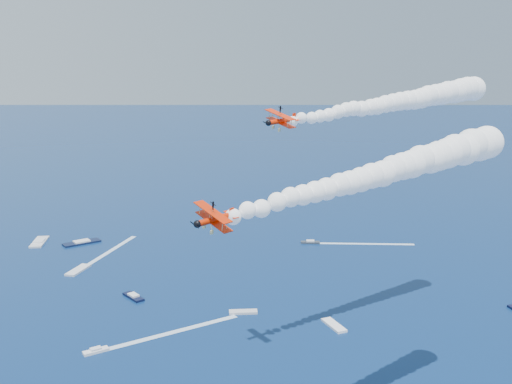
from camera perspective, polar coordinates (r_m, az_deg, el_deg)
biplane_lead at (r=130.68m, az=2.46°, el=6.78°), size 9.08×10.50×7.57m
biplane_trail at (r=81.86m, az=-3.91°, el=-2.60°), size 6.93×8.30×6.38m
smoke_trail_lead at (r=153.29m, az=12.90°, el=8.30°), size 69.63×18.13×11.95m
smoke_trail_trail at (r=103.81m, az=11.92°, el=1.86°), size 69.23×9.85×11.95m
spectator_boats at (r=204.34m, az=-20.47°, el=-9.09°), size 215.35×184.47×0.70m
boat_wakes at (r=215.35m, az=-2.99°, el=-7.28°), size 136.20×92.99×0.04m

